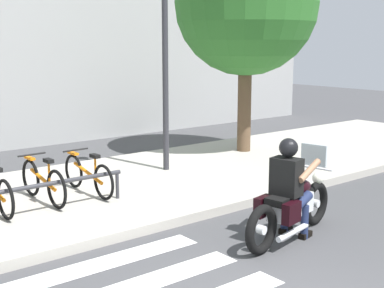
% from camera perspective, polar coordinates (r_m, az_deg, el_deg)
% --- Properties ---
extents(sidewalk, '(24.00, 4.40, 0.15)m').
position_cam_1_polar(sidewalk, '(9.40, -14.76, -5.92)').
color(sidewalk, '#A8A399').
rests_on(sidewalk, ground).
extents(crosswalk_stripe_4, '(2.80, 0.40, 0.01)m').
position_cam_1_polar(crosswalk_stripe_4, '(6.29, -6.08, -14.88)').
color(crosswalk_stripe_4, white).
rests_on(crosswalk_stripe_4, ground).
extents(crosswalk_stripe_5, '(2.80, 0.40, 0.01)m').
position_cam_1_polar(crosswalk_stripe_5, '(6.92, -9.74, -12.50)').
color(crosswalk_stripe_5, white).
rests_on(crosswalk_stripe_5, ground).
extents(motorcycle, '(2.15, 0.81, 1.26)m').
position_cam_1_polar(motorcycle, '(7.64, 10.57, -6.56)').
color(motorcycle, black).
rests_on(motorcycle, ground).
extents(rider, '(0.70, 0.62, 1.45)m').
position_cam_1_polar(rider, '(7.47, 10.36, -3.98)').
color(rider, black).
rests_on(rider, ground).
extents(bicycle_3, '(0.48, 1.58, 0.76)m').
position_cam_1_polar(bicycle_3, '(9.01, -15.64, -3.89)').
color(bicycle_3, black).
rests_on(bicycle_3, sidewalk).
extents(bicycle_4, '(0.48, 1.63, 0.73)m').
position_cam_1_polar(bicycle_4, '(9.35, -11.07, -3.24)').
color(bicycle_4, black).
rests_on(bicycle_4, sidewalk).
extents(bike_rack, '(3.84, 0.07, 0.49)m').
position_cam_1_polar(bike_rack, '(8.22, -19.35, -5.03)').
color(bike_rack, '#333338').
rests_on(bike_rack, sidewalk).
extents(street_lamp, '(0.28, 0.28, 4.54)m').
position_cam_1_polar(street_lamp, '(10.70, -2.90, 10.84)').
color(street_lamp, '#2D2D33').
rests_on(street_lamp, ground).
extents(tree_near_rack, '(3.33, 3.33, 5.27)m').
position_cam_1_polar(tree_near_rack, '(12.71, 5.82, 14.69)').
color(tree_near_rack, brown).
rests_on(tree_near_rack, ground).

